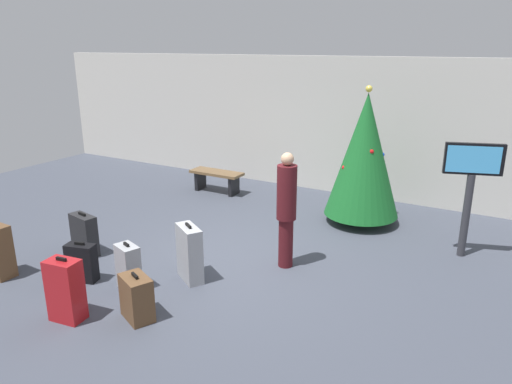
% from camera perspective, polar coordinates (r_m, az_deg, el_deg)
% --- Properties ---
extents(ground_plane, '(16.00, 16.00, 0.00)m').
position_cam_1_polar(ground_plane, '(7.45, -3.13, -8.28)').
color(ground_plane, '#424754').
extents(back_wall, '(16.00, 0.20, 2.98)m').
position_cam_1_polar(back_wall, '(10.72, 9.33, 7.85)').
color(back_wall, beige).
rests_on(back_wall, ground_plane).
extents(holiday_tree, '(1.36, 1.36, 2.53)m').
position_cam_1_polar(holiday_tree, '(8.83, 12.88, 4.32)').
color(holiday_tree, '#4C3319').
rests_on(holiday_tree, ground_plane).
extents(flight_info_kiosk, '(0.83, 0.34, 1.81)m').
position_cam_1_polar(flight_info_kiosk, '(7.90, 24.40, 1.40)').
color(flight_info_kiosk, '#333338').
rests_on(flight_info_kiosk, ground_plane).
extents(waiting_bench, '(1.22, 0.44, 0.48)m').
position_cam_1_polar(waiting_bench, '(10.74, -4.74, 1.80)').
color(waiting_bench, brown).
rests_on(waiting_bench, ground_plane).
extents(traveller_0, '(0.41, 0.41, 1.75)m').
position_cam_1_polar(traveller_0, '(6.95, 3.67, -1.84)').
color(traveller_0, '#4C1419').
rests_on(traveller_0, ground_plane).
extents(suitcase_0, '(0.52, 0.44, 0.60)m').
position_cam_1_polar(suitcase_0, '(6.07, -14.12, -12.22)').
color(suitcase_0, brown).
rests_on(suitcase_0, ground_plane).
extents(suitcase_1, '(0.54, 0.45, 0.84)m').
position_cam_1_polar(suitcase_1, '(6.80, -7.97, -7.30)').
color(suitcase_1, '#9EA0A5').
rests_on(suitcase_1, ground_plane).
extents(suitcase_2, '(0.45, 0.30, 0.59)m').
position_cam_1_polar(suitcase_2, '(7.19, -20.19, -7.96)').
color(suitcase_2, black).
rests_on(suitcase_2, ground_plane).
extents(suitcase_3, '(0.53, 0.29, 0.69)m').
position_cam_1_polar(suitcase_3, '(8.03, -19.91, -4.83)').
color(suitcase_3, '#232326').
rests_on(suitcase_3, ground_plane).
extents(suitcase_5, '(0.43, 0.31, 0.82)m').
position_cam_1_polar(suitcase_5, '(6.26, -21.90, -10.88)').
color(suitcase_5, '#B2191E').
rests_on(suitcase_5, ground_plane).
extents(suitcase_6, '(0.41, 0.33, 0.67)m').
position_cam_1_polar(suitcase_6, '(6.76, -15.07, -8.71)').
color(suitcase_6, '#9EA0A5').
rests_on(suitcase_6, ground_plane).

